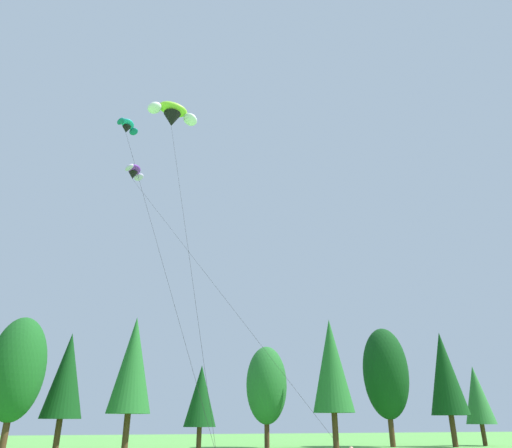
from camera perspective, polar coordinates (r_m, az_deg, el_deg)
The scene contains 12 objects.
treeline_tree_d at distance 52.75m, azimuth -26.96°, elevation -15.33°, with size 5.16×5.16×12.46m.
treeline_tree_e at distance 56.28m, azimuth -22.00°, elevation -16.60°, with size 4.19×4.19×11.79m.
treeline_tree_f at distance 55.26m, azimuth -14.72°, elevation -16.09°, with size 4.62×4.62×13.75m.
treeline_tree_g at distance 55.81m, azimuth -6.71°, elevation -19.96°, with size 3.52×3.52×8.72m.
treeline_tree_h at distance 60.15m, azimuth 1.28°, elevation -18.91°, with size 4.88×4.88×11.42m.
treeline_tree_i at distance 58.93m, azimuth 9.12°, elevation -16.49°, with size 4.77×4.77×14.41m.
treeline_tree_j at distance 64.13m, azimuth 15.44°, elevation -16.99°, with size 5.58×5.58×13.99m.
treeline_tree_k at distance 66.54m, azimuth 21.90°, elevation -16.39°, with size 4.58×4.58×13.53m.
treeline_tree_l at distance 71.23m, azimuth 25.20°, elevation -18.23°, with size 3.71×3.71×9.61m.
parafoil_kite_high_lime_white at distance 34.41m, azimuth -10.09°, elevation 12.93°, with size 3.88×8.93×22.00m.
parafoil_kite_mid_purple at distance 40.04m, azimuth -14.57°, elevation 6.06°, with size 12.00×13.93×21.13m.
parafoil_kite_far_teal at distance 35.62m, azimuth -15.33°, elevation 11.28°, with size 5.74×10.89×21.25m.
Camera 1 is at (-9.01, -3.38, 2.80)m, focal length 33.01 mm.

